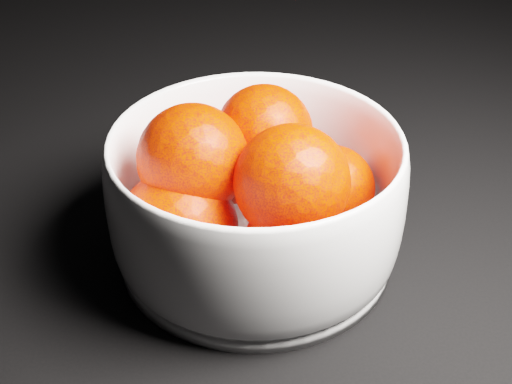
{
  "coord_description": "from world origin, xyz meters",
  "views": [
    {
      "loc": [
        -0.29,
        -0.38,
        0.35
      ],
      "look_at": [
        -0.25,
        0.04,
        0.06
      ],
      "focal_mm": 50.0,
      "sensor_mm": 36.0,
      "label": 1
    }
  ],
  "objects": [
    {
      "name": "bowl",
      "position": [
        -0.25,
        0.04,
        0.05
      ],
      "size": [
        0.22,
        0.22,
        0.11
      ],
      "rotation": [
        0.0,
        0.0,
        -0.35
      ],
      "color": "silver",
      "rests_on": "ground"
    },
    {
      "name": "orange_pile",
      "position": [
        -0.26,
        0.03,
        0.07
      ],
      "size": [
        0.19,
        0.18,
        0.12
      ],
      "color": "#F31900",
      "rests_on": "bowl"
    }
  ]
}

